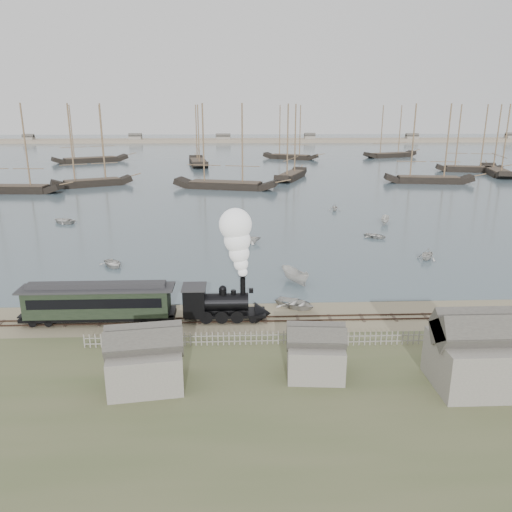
{
  "coord_description": "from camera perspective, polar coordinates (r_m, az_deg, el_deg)",
  "views": [
    {
      "loc": [
        -3.67,
        -44.22,
        18.68
      ],
      "look_at": [
        -1.49,
        6.89,
        3.5
      ],
      "focal_mm": 35.0,
      "sensor_mm": 36.0,
      "label": 1
    }
  ],
  "objects": [
    {
      "name": "schooner_7",
      "position": [
        173.31,
        -6.72,
        13.57
      ],
      "size": [
        9.2,
        25.48,
        20.0
      ],
      "primitive_type": null,
      "rotation": [
        0.0,
        0.0,
        1.71
      ],
      "color": "black",
      "rests_on": "harbor_water"
    },
    {
      "name": "shed_left",
      "position": [
        36.93,
        -12.35,
        -14.28
      ],
      "size": [
        5.0,
        4.0,
        4.1
      ],
      "primitive_type": null,
      "color": "gray",
      "rests_on": "ground"
    },
    {
      "name": "schooner_2",
      "position": [
        120.63,
        -3.61,
        12.4
      ],
      "size": [
        25.55,
        12.25,
        20.0
      ],
      "primitive_type": null,
      "rotation": [
        0.0,
        0.0,
        -0.27
      ],
      "color": "black",
      "rests_on": "harbor_water"
    },
    {
      "name": "rowboat_6",
      "position": [
        90.42,
        -21.13,
        3.82
      ],
      "size": [
        4.92,
        5.34,
        0.9
      ],
      "primitive_type": "imported",
      "rotation": [
        0.0,
        0.0,
        4.17
      ],
      "color": "beige",
      "rests_on": "harbor_water"
    },
    {
      "name": "rowboat_0",
      "position": [
        63.51,
        -16.05,
        -0.83
      ],
      "size": [
        4.46,
        4.17,
        0.75
      ],
      "primitive_type": "imported",
      "rotation": [
        0.0,
        0.0,
        0.59
      ],
      "color": "beige",
      "rests_on": "harbor_water"
    },
    {
      "name": "ground",
      "position": [
        48.15,
        2.14,
        -6.31
      ],
      "size": [
        600.0,
        600.0,
        0.0
      ],
      "primitive_type": "plane",
      "color": "gray",
      "rests_on": "ground"
    },
    {
      "name": "locomotive",
      "position": [
        44.51,
        -2.54,
        -1.93
      ],
      "size": [
        8.01,
        2.99,
        9.99
      ],
      "color": "black",
      "rests_on": "ground"
    },
    {
      "name": "rowboat_4",
      "position": [
        67.31,
        18.98,
        0.21
      ],
      "size": [
        3.77,
        3.76,
        1.5
      ],
      "primitive_type": "imported",
      "rotation": [
        0.0,
        0.0,
        5.52
      ],
      "color": "beige",
      "rests_on": "harbor_water"
    },
    {
      "name": "rowboat_7",
      "position": [
        95.77,
        8.99,
        5.53
      ],
      "size": [
        2.84,
        2.52,
        1.38
      ],
      "primitive_type": "imported",
      "rotation": [
        0.0,
        0.0,
        6.18
      ],
      "color": "beige",
      "rests_on": "harbor_water"
    },
    {
      "name": "beached_dinghy",
      "position": [
        49.0,
        4.53,
        -5.41
      ],
      "size": [
        4.69,
        4.95,
        0.83
      ],
      "primitive_type": "imported",
      "rotation": [
        0.0,
        0.0,
        0.94
      ],
      "color": "beige",
      "rests_on": "ground"
    },
    {
      "name": "far_spit",
      "position": [
        294.84,
        -1.77,
        12.89
      ],
      "size": [
        500.0,
        20.0,
        1.8
      ],
      "primitive_type": "cube",
      "color": "tan",
      "rests_on": "ground"
    },
    {
      "name": "schooner_1",
      "position": [
        130.91,
        -18.56,
        11.92
      ],
      "size": [
        19.29,
        12.32,
        20.0
      ],
      "primitive_type": null,
      "rotation": [
        0.0,
        0.0,
        0.45
      ],
      "color": "black",
      "rests_on": "harbor_water"
    },
    {
      "name": "rowboat_1",
      "position": [
        71.45,
        -0.66,
        2.1
      ],
      "size": [
        2.98,
        3.36,
        1.63
      ],
      "primitive_type": "imported",
      "rotation": [
        0.0,
        0.0,
        1.68
      ],
      "color": "beige",
      "rests_on": "harbor_water"
    },
    {
      "name": "picket_fence_east",
      "position": [
        44.26,
        19.53,
        -9.46
      ],
      "size": [
        15.0,
        0.1,
        1.2
      ],
      "primitive_type": null,
      "color": "gray",
      "rests_on": "ground"
    },
    {
      "name": "schooner_10",
      "position": [
        162.9,
        26.19,
        11.85
      ],
      "size": [
        11.01,
        24.26,
        20.0
      ],
      "primitive_type": null,
      "rotation": [
        0.0,
        0.0,
        1.33
      ],
      "color": "black",
      "rests_on": "harbor_water"
    },
    {
      "name": "schooner_0",
      "position": [
        126.91,
        -26.33,
        10.97
      ],
      "size": [
        21.46,
        6.32,
        20.0
      ],
      "primitive_type": null,
      "rotation": [
        0.0,
        0.0,
        -0.07
      ],
      "color": "black",
      "rests_on": "harbor_water"
    },
    {
      "name": "schooner_4",
      "position": [
        137.29,
        19.45,
        12.01
      ],
      "size": [
        22.64,
        8.37,
        20.0
      ],
      "primitive_type": null,
      "rotation": [
        0.0,
        0.0,
        -0.15
      ],
      "color": "black",
      "rests_on": "harbor_water"
    },
    {
      "name": "schooner_9",
      "position": [
        207.65,
        15.26,
        13.59
      ],
      "size": [
        22.97,
        12.85,
        20.0
      ],
      "primitive_type": null,
      "rotation": [
        0.0,
        0.0,
        0.36
      ],
      "color": "black",
      "rests_on": "harbor_water"
    },
    {
      "name": "shed_mid",
      "position": [
        37.67,
        6.73,
        -13.32
      ],
      "size": [
        4.0,
        3.5,
        3.6
      ],
      "primitive_type": null,
      "color": "gray",
      "rests_on": "ground"
    },
    {
      "name": "schooner_3",
      "position": [
        137.86,
        4.12,
        12.9
      ],
      "size": [
        11.81,
        20.77,
        20.0
      ],
      "primitive_type": null,
      "rotation": [
        0.0,
        0.0,
        1.2
      ],
      "color": "black",
      "rests_on": "harbor_water"
    },
    {
      "name": "shed_right",
      "position": [
        39.25,
        23.74,
        -13.43
      ],
      "size": [
        6.0,
        5.0,
        5.1
      ],
      "primitive_type": null,
      "color": "gray",
      "rests_on": "ground"
    },
    {
      "name": "picket_fence_west",
      "position": [
        41.74,
        -6.16,
        -10.16
      ],
      "size": [
        19.0,
        0.1,
        1.2
      ],
      "primitive_type": null,
      "color": "gray",
      "rests_on": "ground"
    },
    {
      "name": "rowboat_3",
      "position": [
        76.67,
        13.48,
        2.28
      ],
      "size": [
        4.0,
        4.17,
        0.7
      ],
      "primitive_type": "imported",
      "rotation": [
        0.0,
        0.0,
        0.9
      ],
      "color": "beige",
      "rests_on": "harbor_water"
    },
    {
      "name": "harbor_water",
      "position": [
        215.06,
        -1.48,
        11.55
      ],
      "size": [
        600.0,
        336.0,
        0.06
      ],
      "primitive_type": "cube",
      "color": "#465964",
      "rests_on": "ground"
    },
    {
      "name": "schooner_5",
      "position": [
        166.66,
        23.48,
        12.24
      ],
      "size": [
        19.37,
        9.23,
        20.0
      ],
      "primitive_type": null,
      "rotation": [
        0.0,
        0.0,
        -0.27
      ],
      "color": "black",
      "rests_on": "harbor_water"
    },
    {
      "name": "rowboat_2",
      "position": [
        55.46,
        4.43,
        -2.27
      ],
      "size": [
        4.3,
        3.57,
        1.59
      ],
      "primitive_type": "imported",
      "rotation": [
        0.0,
        0.0,
        3.72
      ],
      "color": "beige",
      "rests_on": "harbor_water"
    },
    {
      "name": "schooner_6",
      "position": [
        191.3,
        -18.63,
        13.11
      ],
      "size": [
        26.02,
        17.23,
        20.0
      ],
      "primitive_type": null,
      "rotation": [
        0.0,
        0.0,
        0.47
      ],
      "color": "black",
      "rests_on": "harbor_water"
    },
    {
      "name": "schooner_8",
      "position": [
        193.44,
        4.0,
        13.93
      ],
      "size": [
        21.08,
        14.13,
        20.0
      ],
      "primitive_type": null,
      "rotation": [
        0.0,
        0.0,
        -0.48
      ],
      "color": "black",
      "rests_on": "harbor_water"
    },
    {
      "name": "rowboat_5",
      "position": [
        86.32,
        14.53,
        3.98
      ],
      "size": [
        3.6,
        2.43,
        1.3
      ],
      "primitive_type": "imported",
      "rotation": [
        0.0,
        0.0,
        2.76
      ],
      "color": "beige",
      "rests_on": "harbor_water"
    },
    {
      "name": "rail_track",
      "position": [
        46.3,
        2.33,
        -7.23
      ],
      "size": [
        120.0,
        1.8,
        0.16
      ],
      "color": "#3C2A21",
      "rests_on": "ground"
    },
    {
      "name": "passenger_coach",
      "position": [
        47.02,
        -17.61,
        -4.93
      ],
      "size": [
        13.66,
        2.63,
        3.32
      ],
      "color": "black",
      "rests_on": "ground"
    }
  ]
}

